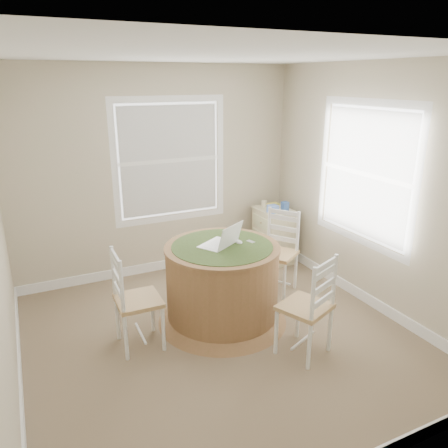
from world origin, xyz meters
TOP-DOWN VIEW (x-y plane):
  - room at (0.17, 0.16)m, footprint 3.64×3.64m
  - round_table at (0.16, 0.28)m, footprint 1.34×1.34m
  - chair_left at (-0.73, 0.21)m, footprint 0.41×0.43m
  - chair_near at (0.59, -0.55)m, footprint 0.54×0.53m
  - chair_right at (1.03, 0.62)m, footprint 0.57×0.57m
  - laptop at (0.15, 0.30)m, footprint 0.48×0.46m
  - mouse at (0.35, 0.29)m, footprint 0.09×0.12m
  - phone at (0.47, 0.26)m, footprint 0.07×0.10m
  - keys at (0.38, 0.42)m, footprint 0.07×0.06m
  - corner_chest at (1.48, 1.41)m, footprint 0.43×0.57m
  - tissue_box at (1.38, 1.29)m, footprint 0.12×0.12m
  - box_yellow at (1.50, 1.49)m, footprint 0.15×0.10m
  - box_blue at (1.57, 1.30)m, footprint 0.08×0.08m
  - cup_cream at (1.41, 1.56)m, footprint 0.07×0.07m

SIDE VIEW (x-z plane):
  - corner_chest at x=1.48m, z-range 0.00..0.75m
  - round_table at x=0.16m, z-range 0.03..0.87m
  - chair_left at x=-0.73m, z-range 0.00..0.95m
  - chair_near at x=0.59m, z-range 0.00..0.95m
  - chair_right at x=1.03m, z-range 0.00..0.95m
  - box_yellow at x=1.50m, z-range 0.75..0.81m
  - cup_cream at x=1.41m, z-range 0.75..0.84m
  - tissue_box at x=1.38m, z-range 0.75..0.85m
  - box_blue at x=1.57m, z-range 0.75..0.87m
  - phone at x=0.47m, z-range 0.83..0.84m
  - keys at x=0.38m, z-range 0.83..0.85m
  - mouse at x=0.35m, z-range 0.83..0.86m
  - laptop at x=0.15m, z-range 0.74..0.99m
  - room at x=0.17m, z-range -0.02..2.62m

